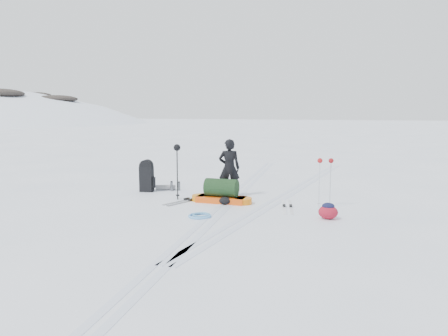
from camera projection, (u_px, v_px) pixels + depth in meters
The scene contains 13 objects.
ground at pixel (228, 203), 11.82m from camera, with size 200.00×200.00×0.00m, color white.
ski_tracks at pixel (257, 198), 12.46m from camera, with size 3.38×17.97×0.01m.
skier at pixel (229, 168), 12.59m from camera, with size 0.61×0.40×1.68m, color black.
pulk_sled at pixel (221, 193), 11.89m from camera, with size 1.71×0.58×0.65m.
expedition_rucksack at pixel (149, 177), 13.47m from camera, with size 0.98×0.75×0.99m.
ski_poles_black at pixel (177, 154), 12.16m from camera, with size 0.19×0.20×1.56m.
ski_poles_silver at pixel (325, 166), 11.19m from camera, with size 0.40×0.19×1.28m.
touring_skis_grey at pixel (189, 200), 12.15m from camera, with size 0.94×1.72×0.06m.
touring_skis_white at pixel (287, 207), 11.33m from camera, with size 0.59×1.75×0.06m.
rope_coil at pixel (200, 215), 10.30m from camera, with size 0.57×0.57×0.07m.
small_daypack at pixel (328, 211), 10.08m from camera, with size 0.53×0.46×0.39m.
thermos_pair at pixel (175, 186), 13.62m from camera, with size 0.30×0.21×0.31m.
stuff_sack at pixel (225, 201), 11.63m from camera, with size 0.39×0.34×0.21m.
Camera 1 is at (3.33, -11.09, 2.51)m, focal length 35.00 mm.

